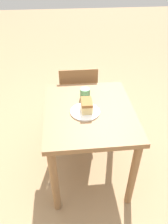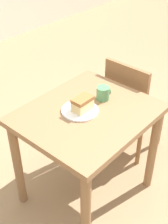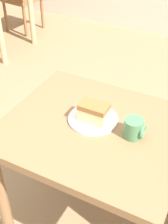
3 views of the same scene
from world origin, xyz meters
The scene contains 4 objects.
dining_table_near centered at (0.04, 0.18, 0.61)m, with size 0.82×0.70×0.74m.
plate centered at (0.01, 0.22, 0.75)m, with size 0.23×0.23×0.01m.
cake_slice centered at (0.02, 0.21, 0.80)m, with size 0.13×0.08×0.09m.
coffee_mug centered at (0.21, 0.20, 0.78)m, with size 0.09×0.08×0.09m.
Camera 3 is at (0.49, -0.79, 1.65)m, focal length 50.00 mm.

